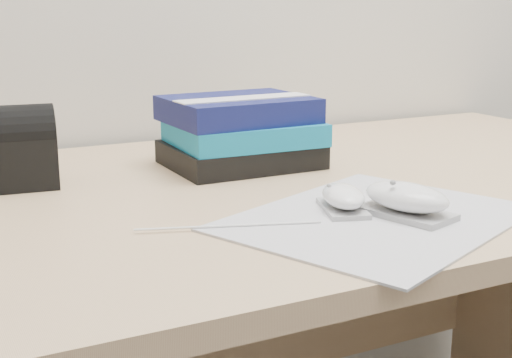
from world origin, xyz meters
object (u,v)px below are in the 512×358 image
mouse_front (406,200)px  pouch (9,148)px  book_stack (241,132)px  desk (241,314)px  mouse_rear (343,198)px

mouse_front → pouch: bearing=137.0°
book_stack → pouch: pouch is taller
desk → pouch: size_ratio=11.49×
pouch → mouse_rear: bearing=-42.8°
book_stack → desk: bearing=-116.3°
book_stack → pouch: bearing=176.3°
desk → mouse_rear: mouse_rear is taller
mouse_rear → mouse_front: size_ratio=0.79×
mouse_front → book_stack: size_ratio=0.54×
desk → mouse_front: size_ratio=12.34×
desk → pouch: (-0.33, 0.08, 0.29)m
mouse_rear → mouse_front: mouse_front is taller
mouse_front → book_stack: book_stack is taller
desk → mouse_front: (0.08, -0.30, 0.26)m
pouch → desk: bearing=-14.2°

